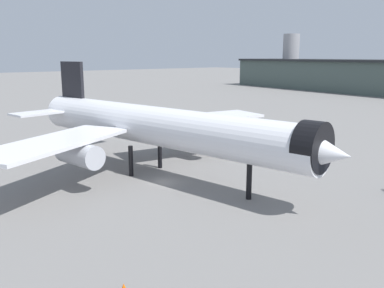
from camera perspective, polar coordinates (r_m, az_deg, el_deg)
name	(u,v)px	position (r m, az deg, el deg)	size (l,w,h in m)	color
ground	(164,182)	(64.16, -3.88, -5.24)	(900.00, 900.00, 0.00)	slate
airliner_near_gate	(155,127)	(66.62, -5.05, 2.37)	(62.88, 56.88, 17.90)	white
baggage_cart_trailing	(219,131)	(101.71, 3.76, 1.79)	(2.87, 2.78, 1.82)	black
traffic_cone_near_nose	(124,288)	(36.49, -9.34, -18.86)	(0.61, 0.61, 0.76)	#F2600C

